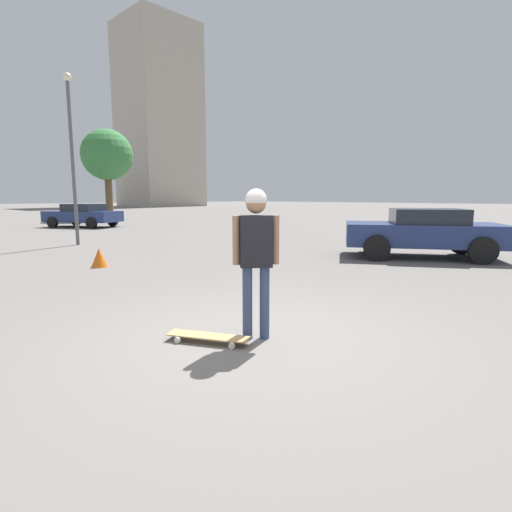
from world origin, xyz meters
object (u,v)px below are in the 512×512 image
at_px(person, 256,245).
at_px(traffic_cone, 99,258).
at_px(car_parked_near, 423,231).
at_px(car_parked_far, 83,215).
at_px(skateboard, 208,337).

xyz_separation_m(person, traffic_cone, (6.16, -0.93, -0.90)).
bearing_deg(car_parked_near, car_parked_far, -26.52).
bearing_deg(skateboard, traffic_cone, -41.14).
height_order(skateboard, car_parked_near, car_parked_near).
relative_size(skateboard, car_parked_near, 0.22).
bearing_deg(skateboard, car_parked_far, -46.76).
distance_m(skateboard, traffic_cone, 6.02).
bearing_deg(car_parked_near, skateboard, 63.75).
xyz_separation_m(car_parked_near, car_parked_far, (18.29, 1.71, -0.04)).
distance_m(person, skateboard, 1.21).
xyz_separation_m(skateboard, car_parked_near, (0.82, -8.38, 0.66)).
xyz_separation_m(car_parked_near, traffic_cone, (5.03, 6.96, -0.50)).
bearing_deg(person, car_parked_far, 113.00).
bearing_deg(person, skateboard, -171.46).
relative_size(car_parked_near, car_parked_far, 1.02).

